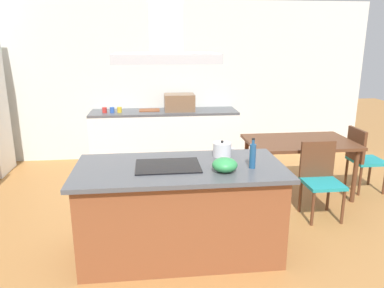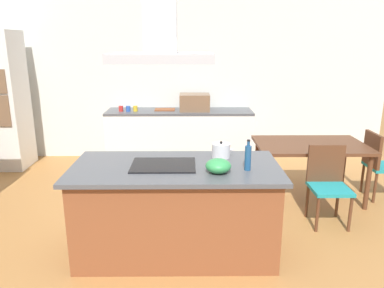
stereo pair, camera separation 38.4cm
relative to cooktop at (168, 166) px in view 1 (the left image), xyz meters
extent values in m
plane|color=#AD753D|center=(0.11, 1.50, -0.91)|extent=(16.00, 16.00, 0.00)
cube|color=silver|center=(0.11, 3.25, 0.44)|extent=(7.20, 0.10, 2.70)
cube|color=brown|center=(0.11, 0.00, -0.48)|extent=(1.87, 0.86, 0.86)
cube|color=#4C4F54|center=(0.11, 0.00, -0.03)|extent=(1.97, 0.96, 0.04)
cube|color=black|center=(0.00, 0.00, 0.00)|extent=(0.60, 0.44, 0.01)
cylinder|color=silver|center=(0.56, 0.26, 0.07)|extent=(0.19, 0.19, 0.14)
sphere|color=black|center=(0.56, 0.26, 0.15)|extent=(0.03, 0.03, 0.03)
cone|color=silver|center=(0.68, 0.26, 0.07)|extent=(0.06, 0.03, 0.04)
cylinder|color=navy|center=(0.77, -0.13, 0.11)|extent=(0.06, 0.06, 0.23)
cylinder|color=navy|center=(0.77, -0.13, 0.24)|extent=(0.03, 0.03, 0.05)
cylinder|color=black|center=(0.77, -0.13, 0.27)|extent=(0.03, 0.03, 0.01)
ellipsoid|color=#33934C|center=(0.50, -0.19, 0.06)|extent=(0.23, 0.23, 0.13)
cube|color=white|center=(0.08, 2.88, -0.48)|extent=(2.46, 0.62, 0.86)
cube|color=#4C4F54|center=(0.08, 2.88, -0.03)|extent=(2.46, 0.62, 0.04)
cube|color=brown|center=(0.34, 2.88, 0.13)|extent=(0.50, 0.38, 0.28)
cylinder|color=red|center=(-0.89, 2.82, 0.04)|extent=(0.08, 0.08, 0.09)
cylinder|color=#2D56B2|center=(-0.77, 2.81, 0.04)|extent=(0.08, 0.08, 0.09)
cylinder|color=gold|center=(-0.65, 2.82, 0.04)|extent=(0.08, 0.08, 0.09)
cube|color=brown|center=(-0.16, 2.93, 0.00)|extent=(0.34, 0.24, 0.02)
cube|color=#59331E|center=(1.82, 1.30, -0.18)|extent=(1.40, 0.90, 0.04)
cylinder|color=#59331E|center=(1.20, 0.93, -0.55)|extent=(0.06, 0.06, 0.71)
cylinder|color=#59331E|center=(2.44, 0.93, -0.55)|extent=(0.06, 0.06, 0.71)
cylinder|color=#59331E|center=(1.20, 1.67, -0.55)|extent=(0.06, 0.06, 0.71)
cylinder|color=#59331E|center=(2.44, 1.67, -0.55)|extent=(0.06, 0.06, 0.71)
cube|color=teal|center=(2.82, 1.30, -0.48)|extent=(0.42, 0.42, 0.04)
cube|color=#59331E|center=(2.63, 1.30, -0.24)|extent=(0.04, 0.42, 0.44)
cylinder|color=#59331E|center=(3.00, 1.48, -0.70)|extent=(0.04, 0.04, 0.41)
cylinder|color=#59331E|center=(2.64, 1.48, -0.70)|extent=(0.04, 0.04, 0.41)
cylinder|color=#59331E|center=(2.64, 1.12, -0.70)|extent=(0.04, 0.04, 0.41)
cube|color=teal|center=(1.82, 0.55, -0.48)|extent=(0.42, 0.42, 0.04)
cube|color=#59331E|center=(1.82, 0.74, -0.24)|extent=(0.42, 0.04, 0.44)
cylinder|color=#59331E|center=(2.00, 0.37, -0.70)|extent=(0.04, 0.04, 0.41)
cylinder|color=#59331E|center=(1.64, 0.37, -0.70)|extent=(0.04, 0.04, 0.41)
cylinder|color=#59331E|center=(2.00, 0.73, -0.70)|extent=(0.04, 0.04, 0.41)
cylinder|color=#59331E|center=(1.64, 0.73, -0.70)|extent=(0.04, 0.04, 0.41)
cube|color=#ADADB2|center=(0.00, 0.00, 0.98)|extent=(0.90, 0.55, 0.08)
cube|color=#ADADB2|center=(0.00, 0.00, 1.37)|extent=(0.28, 0.24, 0.70)
camera|label=1|loc=(-0.14, -3.28, 1.12)|focal=34.61mm
camera|label=2|loc=(0.24, -3.30, 1.12)|focal=34.61mm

